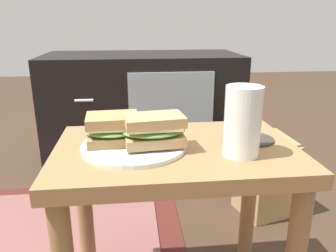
{
  "coord_description": "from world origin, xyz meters",
  "views": [
    {
      "loc": [
        -0.1,
        -0.71,
        0.74
      ],
      "look_at": [
        -0.02,
        0.0,
        0.51
      ],
      "focal_mm": 35.16,
      "sensor_mm": 36.0,
      "label": 1
    }
  ],
  "objects": [
    {
      "name": "side_table",
      "position": [
        0.0,
        0.0,
        0.37
      ],
      "size": [
        0.56,
        0.36,
        0.46
      ],
      "color": "olive",
      "rests_on": "ground"
    },
    {
      "name": "sandwich_front",
      "position": [
        -0.14,
        0.01,
        0.5
      ],
      "size": [
        0.13,
        0.11,
        0.07
      ],
      "color": "#9E7A4C",
      "rests_on": "plate"
    },
    {
      "name": "beer_glass",
      "position": [
        0.13,
        -0.06,
        0.53
      ],
      "size": [
        0.08,
        0.08,
        0.15
      ],
      "color": "silver",
      "rests_on": "side_table"
    },
    {
      "name": "coaster",
      "position": [
        0.19,
        0.02,
        0.46
      ],
      "size": [
        0.1,
        0.1,
        0.01
      ],
      "primitive_type": "cylinder",
      "color": "#332D28",
      "rests_on": "side_table"
    },
    {
      "name": "area_rug",
      "position": [
        -0.41,
        0.33,
        0.0
      ],
      "size": [
        0.96,
        0.75,
        0.01
      ],
      "color": "#4C1E19",
      "rests_on": "ground"
    },
    {
      "name": "sandwich_back",
      "position": [
        -0.05,
        -0.02,
        0.51
      ],
      "size": [
        0.15,
        0.1,
        0.07
      ],
      "color": "tan",
      "rests_on": "plate"
    },
    {
      "name": "paper_bag",
      "position": [
        0.41,
        0.41,
        0.15
      ],
      "size": [
        0.23,
        0.22,
        0.32
      ],
      "color": "tan",
      "rests_on": "ground"
    },
    {
      "name": "plate",
      "position": [
        -0.1,
        -0.0,
        0.47
      ],
      "size": [
        0.24,
        0.24,
        0.01
      ],
      "primitive_type": "cylinder",
      "color": "silver",
      "rests_on": "side_table"
    },
    {
      "name": "tv_cabinet",
      "position": [
        -0.04,
        0.95,
        0.29
      ],
      "size": [
        0.96,
        0.46,
        0.58
      ],
      "color": "black",
      "rests_on": "ground"
    }
  ]
}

